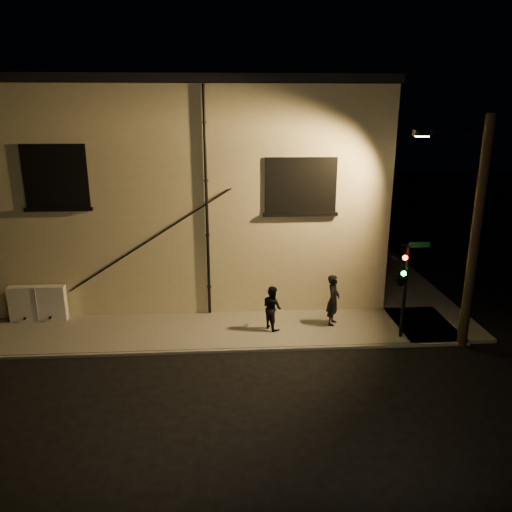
{
  "coord_description": "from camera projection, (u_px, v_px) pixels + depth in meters",
  "views": [
    {
      "loc": [
        -1.2,
        -14.81,
        7.74
      ],
      "look_at": [
        -0.1,
        1.8,
        2.72
      ],
      "focal_mm": 35.0,
      "sensor_mm": 36.0,
      "label": 1
    }
  ],
  "objects": [
    {
      "name": "building",
      "position": [
        185.0,
        179.0,
        23.59
      ],
      "size": [
        16.2,
        12.23,
        8.8
      ],
      "color": "beige",
      "rests_on": "ground"
    },
    {
      "name": "traffic_signal",
      "position": [
        401.0,
        275.0,
        16.43
      ],
      "size": [
        1.18,
        1.96,
        3.36
      ],
      "color": "black",
      "rests_on": "sidewalk"
    },
    {
      "name": "utility_cabinet",
      "position": [
        38.0,
        303.0,
        18.3
      ],
      "size": [
        2.03,
        0.34,
        1.33
      ],
      "primitive_type": "cube",
      "color": "white",
      "rests_on": "sidewalk"
    },
    {
      "name": "pedestrian_a",
      "position": [
        333.0,
        300.0,
        17.92
      ],
      "size": [
        0.69,
        0.8,
        1.86
      ],
      "primitive_type": "imported",
      "rotation": [
        0.0,
        0.0,
        1.14
      ],
      "color": "black",
      "rests_on": "sidewalk"
    },
    {
      "name": "sidewalk",
      "position": [
        284.0,
        299.0,
        20.71
      ],
      "size": [
        21.0,
        16.0,
        0.12
      ],
      "color": "slate",
      "rests_on": "ground"
    },
    {
      "name": "streetlamp_pole",
      "position": [
        473.0,
        230.0,
        15.74
      ],
      "size": [
        2.03,
        1.4,
        7.55
      ],
      "color": "black",
      "rests_on": "ground"
    },
    {
      "name": "ground",
      "position": [
        263.0,
        350.0,
        16.46
      ],
      "size": [
        90.0,
        90.0,
        0.0
      ],
      "primitive_type": "plane",
      "color": "black"
    },
    {
      "name": "pedestrian_b",
      "position": [
        272.0,
        308.0,
        17.6
      ],
      "size": [
        0.91,
        0.97,
        1.59
      ],
      "primitive_type": "imported",
      "rotation": [
        0.0,
        0.0,
        2.09
      ],
      "color": "black",
      "rests_on": "sidewalk"
    }
  ]
}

